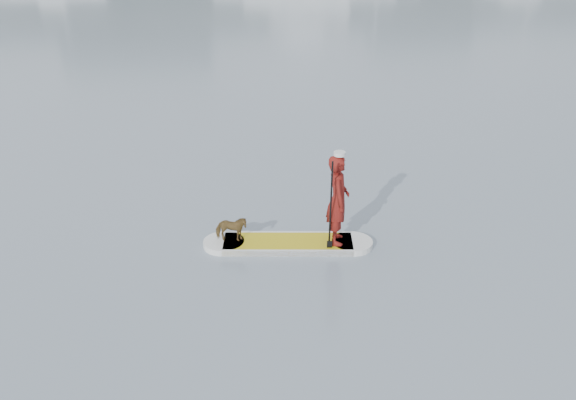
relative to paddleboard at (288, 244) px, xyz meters
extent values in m
plane|color=slate|center=(2.69, -0.97, -0.06)|extent=(140.00, 140.00, 0.00)
cube|color=gold|center=(0.00, 0.00, 0.00)|extent=(2.59, 1.14, 0.12)
cylinder|color=silver|center=(-1.24, 0.17, 0.00)|extent=(0.80, 0.80, 0.12)
cylinder|color=silver|center=(1.24, -0.17, 0.00)|extent=(0.80, 0.80, 0.12)
cube|color=silver|center=(0.05, 0.37, 0.00)|extent=(2.48, 0.40, 0.12)
cube|color=silver|center=(-0.05, -0.37, 0.00)|extent=(2.48, 0.40, 0.12)
imported|color=maroon|center=(0.93, -0.13, 0.95)|extent=(0.51, 0.70, 1.78)
cylinder|color=silver|center=(0.93, -0.13, 1.88)|extent=(0.22, 0.22, 0.07)
imported|color=brown|center=(-1.08, 0.15, 0.32)|extent=(0.66, 0.39, 0.53)
cylinder|color=black|center=(0.75, -0.36, 0.94)|extent=(0.07, 0.30, 1.89)
cube|color=black|center=(0.75, -0.36, 0.04)|extent=(0.10, 0.03, 0.32)
camera|label=1|loc=(-1.47, -10.79, 6.14)|focal=40.00mm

